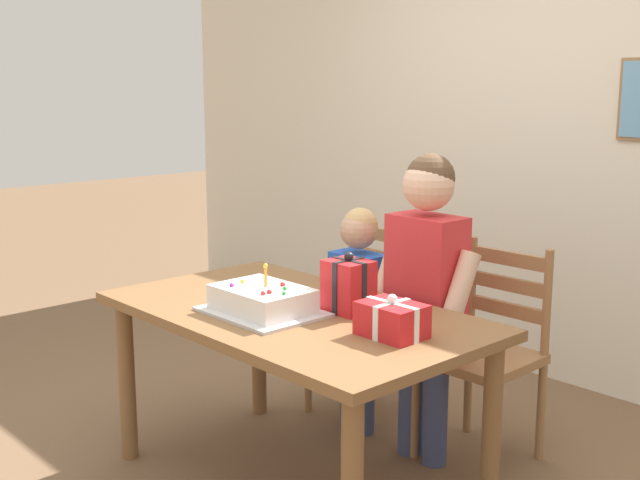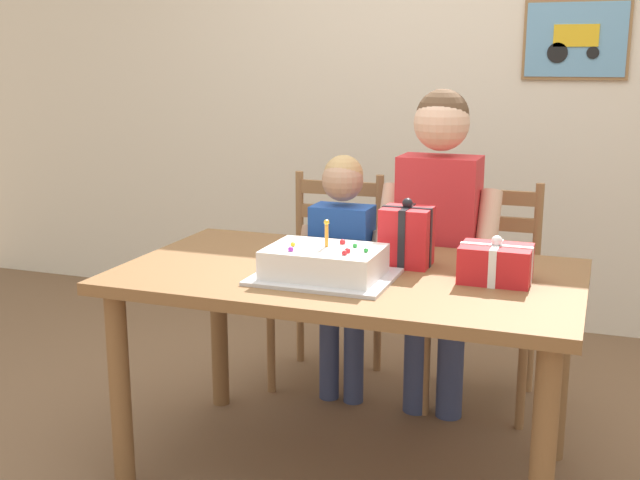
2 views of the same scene
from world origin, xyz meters
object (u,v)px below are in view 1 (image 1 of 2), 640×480
dining_table (294,333)px  gift_box_red_large (392,320)px  gift_box_beside_cake (349,286)px  chair_left (369,318)px  birthday_cake (262,301)px  child_younger (358,298)px  child_older (426,278)px  chair_right (486,352)px

dining_table → gift_box_red_large: gift_box_red_large is taller
dining_table → gift_box_beside_cake: (0.16, 0.13, 0.20)m
chair_left → birthday_cake: bearing=-71.6°
gift_box_red_large → gift_box_beside_cake: (-0.31, 0.10, 0.04)m
gift_box_red_large → child_younger: (-0.69, 0.53, -0.16)m
dining_table → child_older: size_ratio=1.15×
child_older → child_younger: size_ratio=1.25×
birthday_cake → chair_right: bearing=66.9°
dining_table → child_older: bearing=72.1°
dining_table → gift_box_red_large: size_ratio=6.70×
chair_right → child_younger: size_ratio=0.88×
dining_table → chair_right: (0.34, 0.78, -0.17)m
birthday_cake → gift_box_red_large: bearing=16.4°
gift_box_red_large → chair_right: bearing=100.1°
chair_right → child_older: size_ratio=0.70×
chair_right → child_younger: bearing=-158.6°
birthday_cake → chair_left: 1.00m
gift_box_red_large → chair_left: (-0.82, 0.75, -0.33)m
birthday_cake → chair_right: (0.38, 0.90, -0.32)m
dining_table → gift_box_red_large: (0.48, 0.03, 0.15)m
chair_left → gift_box_beside_cake: bearing=-52.0°
gift_box_beside_cake → child_younger: size_ratio=0.22×
dining_table → child_younger: child_younger is taller
birthday_cake → gift_box_beside_cake: gift_box_beside_cake is taller
dining_table → chair_left: (-0.34, 0.78, -0.17)m
gift_box_red_large → child_younger: bearing=142.3°
gift_box_red_large → gift_box_beside_cake: size_ratio=0.96×
chair_left → child_older: (0.53, -0.22, 0.33)m
dining_table → gift_box_beside_cake: 0.29m
dining_table → birthday_cake: 0.19m
birthday_cake → chair_right: 1.03m
dining_table → child_older: (0.18, 0.56, 0.16)m
birthday_cake → child_younger: child_younger is taller
child_younger → chair_right: bearing=21.4°
chair_left → chair_right: 0.69m
gift_box_red_large → gift_box_beside_cake: gift_box_beside_cake is taller
birthday_cake → chair_left: bearing=108.4°
birthday_cake → gift_box_beside_cake: size_ratio=1.87×
dining_table → chair_right: 0.87m
gift_box_beside_cake → chair_left: gift_box_beside_cake is taller
dining_table → chair_right: chair_right is taller
dining_table → child_younger: 0.60m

